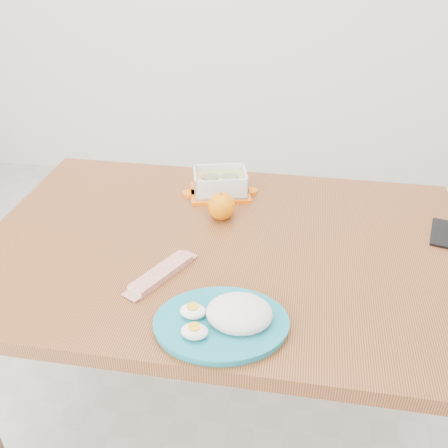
# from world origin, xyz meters

# --- Properties ---
(ground) EXTENTS (3.50, 3.50, 0.00)m
(ground) POSITION_xyz_m (0.00, 0.00, 0.00)
(ground) COLOR #B7B7B2
(ground) RESTS_ON ground
(dining_table) EXTENTS (1.32, 0.90, 0.75)m
(dining_table) POSITION_xyz_m (0.09, -0.08, 0.66)
(dining_table) COLOR brown
(dining_table) RESTS_ON ground
(food_container) EXTENTS (0.21, 0.17, 0.08)m
(food_container) POSITION_xyz_m (0.04, 0.18, 0.79)
(food_container) COLOR #FF6B07
(food_container) RESTS_ON dining_table
(orange_fruit) EXTENTS (0.08, 0.08, 0.08)m
(orange_fruit) POSITION_xyz_m (0.06, 0.04, 0.79)
(orange_fruit) COLOR orange
(orange_fruit) RESTS_ON dining_table
(rice_plate) EXTENTS (0.33, 0.33, 0.08)m
(rice_plate) POSITION_xyz_m (0.14, -0.39, 0.78)
(rice_plate) COLOR teal
(rice_plate) RESTS_ON dining_table
(candy_bar) EXTENTS (0.13, 0.18, 0.02)m
(candy_bar) POSITION_xyz_m (-0.04, -0.24, 0.76)
(candy_bar) COLOR #B31C09
(candy_bar) RESTS_ON dining_table
(smartphone) EXTENTS (0.10, 0.15, 0.01)m
(smartphone) POSITION_xyz_m (0.68, 0.04, 0.75)
(smartphone) COLOR black
(smartphone) RESTS_ON dining_table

